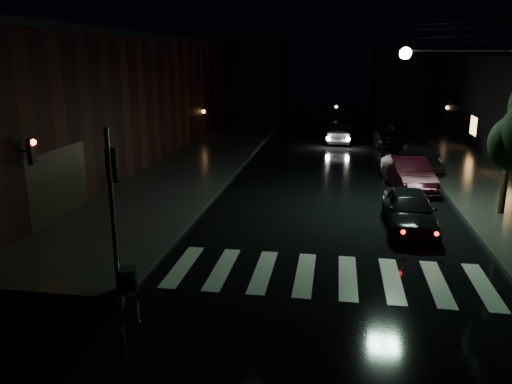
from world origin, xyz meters
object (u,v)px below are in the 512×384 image
at_px(oncoming_car, 341,133).
at_px(parked_car_d, 392,134).
at_px(parked_car_b, 408,173).
at_px(parked_car_c, 420,158).
at_px(parked_car_a, 410,210).

bearing_deg(oncoming_car, parked_car_d, 179.03).
distance_m(parked_car_b, oncoming_car, 13.01).
height_order(parked_car_b, parked_car_d, parked_car_d).
xyz_separation_m(parked_car_d, oncoming_car, (-3.52, 0.33, -0.06)).
bearing_deg(parked_car_c, oncoming_car, 116.88).
height_order(parked_car_c, parked_car_d, parked_car_d).
distance_m(parked_car_d, oncoming_car, 3.53).
bearing_deg(parked_car_b, oncoming_car, 95.87).
bearing_deg(parked_car_d, oncoming_car, 169.46).
bearing_deg(parked_car_d, parked_car_a, -98.81).
distance_m(parked_car_c, parked_car_d, 8.39).
height_order(parked_car_d, oncoming_car, parked_car_d).
height_order(parked_car_a, parked_car_c, parked_car_a).
height_order(parked_car_c, oncoming_car, oncoming_car).
relative_size(parked_car_b, parked_car_c, 0.92).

